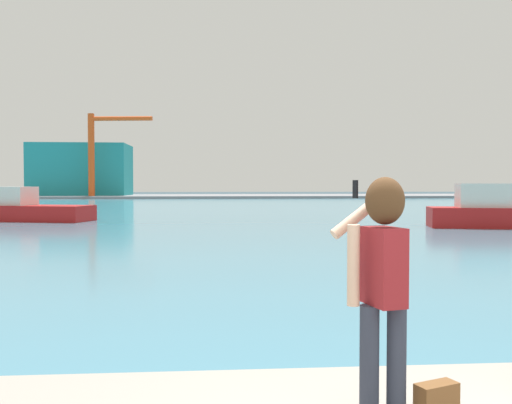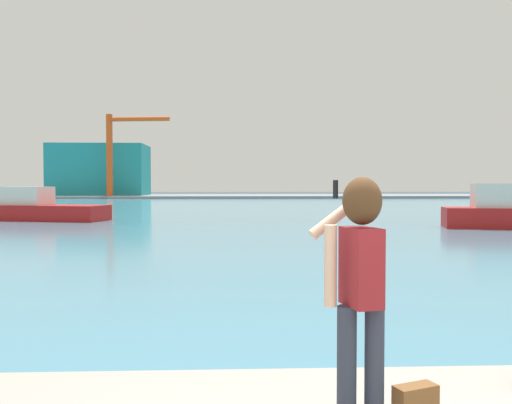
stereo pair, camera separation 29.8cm
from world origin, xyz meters
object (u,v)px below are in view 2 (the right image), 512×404
object	(u,v)px
handbag	(416,402)
boat_moored_2	(512,213)
warehouse_left	(100,170)
port_crane	(117,146)
person_photographer	(359,272)
boat_moored	(37,209)

from	to	relation	value
handbag	boat_moored_2	bearing A→B (deg)	61.07
warehouse_left	port_crane	xyz separation A→B (m)	(4.56, -7.82, 3.66)
handbag	port_crane	bearing A→B (deg)	103.05
person_photographer	boat_moored_2	xyz separation A→B (m)	(13.10, 22.96, -0.79)
person_photographer	warehouse_left	xyz separation A→B (m)	(-23.55, 91.54, 3.11)
handbag	person_photographer	bearing A→B (deg)	179.95
person_photographer	boat_moored	distance (m)	32.88
handbag	warehouse_left	world-z (taller)	warehouse_left
boat_moored	boat_moored_2	distance (m)	26.96
person_photographer	handbag	bearing A→B (deg)	-103.15
boat_moored	warehouse_left	world-z (taller)	warehouse_left
handbag	port_crane	world-z (taller)	port_crane
person_photographer	boat_moored	size ratio (longest dim) A/B	0.20
person_photographer	warehouse_left	distance (m)	94.57
person_photographer	boat_moored	world-z (taller)	person_photographer
boat_moored_2	person_photographer	bearing A→B (deg)	-106.83
handbag	warehouse_left	bearing A→B (deg)	104.67
boat_moored	port_crane	world-z (taller)	port_crane
person_photographer	port_crane	world-z (taller)	port_crane
person_photographer	boat_moored_2	distance (m)	26.45
port_crane	boat_moored_2	bearing A→B (deg)	-62.16
boat_moored_2	warehouse_left	world-z (taller)	warehouse_left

